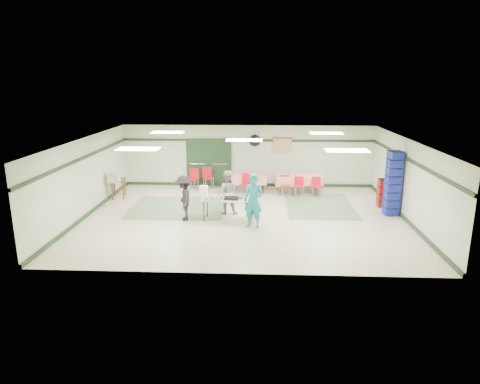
{
  "coord_description": "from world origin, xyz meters",
  "views": [
    {
      "loc": [
        0.53,
        -14.15,
        4.64
      ],
      "look_at": [
        -0.12,
        -0.3,
        0.97
      ],
      "focal_mm": 32.0,
      "sensor_mm": 36.0,
      "label": 1
    }
  ],
  "objects_px": {
    "volunteer_dark": "(184,198)",
    "chair_b": "(285,183)",
    "crate_stack_red": "(383,193)",
    "printer_table": "(118,182)",
    "volunteer_grey": "(227,192)",
    "chair_loose_a": "(208,176)",
    "chair_a": "(299,184)",
    "chair_loose_b": "(194,177)",
    "crate_stack_blue_a": "(393,183)",
    "volunteer_teal": "(253,201)",
    "office_printer": "(114,178)",
    "chair_c": "(316,184)",
    "dining_table_b": "(246,178)",
    "serving_table": "(228,200)",
    "crate_stack_blue_b": "(392,187)",
    "broom": "(106,188)",
    "chair_d": "(246,182)",
    "dining_table_a": "(298,179)"
  },
  "relations": [
    {
      "from": "dining_table_a",
      "to": "chair_c",
      "type": "distance_m",
      "value": 0.9
    },
    {
      "from": "dining_table_a",
      "to": "crate_stack_red",
      "type": "distance_m",
      "value": 3.6
    },
    {
      "from": "chair_a",
      "to": "chair_b",
      "type": "height_order",
      "value": "chair_b"
    },
    {
      "from": "volunteer_dark",
      "to": "chair_d",
      "type": "distance_m",
      "value": 3.89
    },
    {
      "from": "chair_loose_a",
      "to": "printer_table",
      "type": "bearing_deg",
      "value": -176.66
    },
    {
      "from": "volunteer_grey",
      "to": "chair_c",
      "type": "distance_m",
      "value": 4.32
    },
    {
      "from": "chair_b",
      "to": "chair_d",
      "type": "distance_m",
      "value": 1.62
    },
    {
      "from": "dining_table_a",
      "to": "volunteer_teal",
      "type": "bearing_deg",
      "value": -120.13
    },
    {
      "from": "dining_table_b",
      "to": "crate_stack_red",
      "type": "distance_m",
      "value": 5.56
    },
    {
      "from": "chair_c",
      "to": "crate_stack_blue_a",
      "type": "relative_size",
      "value": 0.34
    },
    {
      "from": "dining_table_b",
      "to": "crate_stack_blue_a",
      "type": "height_order",
      "value": "crate_stack_blue_a"
    },
    {
      "from": "serving_table",
      "to": "chair_d",
      "type": "distance_m",
      "value": 3.37
    },
    {
      "from": "chair_loose_b",
      "to": "printer_table",
      "type": "height_order",
      "value": "chair_loose_b"
    },
    {
      "from": "chair_loose_b",
      "to": "crate_stack_red",
      "type": "bearing_deg",
      "value": -1.25
    },
    {
      "from": "office_printer",
      "to": "dining_table_b",
      "type": "bearing_deg",
      "value": 11.48
    },
    {
      "from": "chair_loose_a",
      "to": "serving_table",
      "type": "bearing_deg",
      "value": -97.16
    },
    {
      "from": "printer_table",
      "to": "dining_table_b",
      "type": "bearing_deg",
      "value": 1.42
    },
    {
      "from": "volunteer_grey",
      "to": "broom",
      "type": "bearing_deg",
      "value": -11.36
    },
    {
      "from": "chair_loose_a",
      "to": "broom",
      "type": "bearing_deg",
      "value": -163.82
    },
    {
      "from": "dining_table_b",
      "to": "printer_table",
      "type": "distance_m",
      "value": 5.24
    },
    {
      "from": "chair_loose_a",
      "to": "crate_stack_red",
      "type": "distance_m",
      "value": 7.31
    },
    {
      "from": "volunteer_teal",
      "to": "chair_loose_a",
      "type": "distance_m",
      "value": 5.44
    },
    {
      "from": "dining_table_b",
      "to": "crate_stack_blue_b",
      "type": "height_order",
      "value": "crate_stack_blue_b"
    },
    {
      "from": "dining_table_b",
      "to": "chair_c",
      "type": "xyz_separation_m",
      "value": [
        2.89,
        -0.57,
        -0.09
      ]
    },
    {
      "from": "volunteer_grey",
      "to": "chair_a",
      "type": "xyz_separation_m",
      "value": [
        2.76,
        2.57,
        -0.3
      ]
    },
    {
      "from": "chair_loose_a",
      "to": "crate_stack_blue_a",
      "type": "height_order",
      "value": "crate_stack_blue_a"
    },
    {
      "from": "chair_loose_a",
      "to": "chair_c",
      "type": "bearing_deg",
      "value": -35.82
    },
    {
      "from": "volunteer_dark",
      "to": "broom",
      "type": "xyz_separation_m",
      "value": [
        -3.22,
        1.56,
        -0.07
      ]
    },
    {
      "from": "volunteer_dark",
      "to": "chair_b",
      "type": "bearing_deg",
      "value": 118.53
    },
    {
      "from": "volunteer_dark",
      "to": "chair_a",
      "type": "xyz_separation_m",
      "value": [
        4.16,
        3.34,
        -0.29
      ]
    },
    {
      "from": "broom",
      "to": "crate_stack_blue_a",
      "type": "bearing_deg",
      "value": -12.57
    },
    {
      "from": "volunteer_dark",
      "to": "chair_b",
      "type": "distance_m",
      "value": 4.91
    },
    {
      "from": "volunteer_grey",
      "to": "chair_loose_a",
      "type": "bearing_deg",
      "value": -74.42
    },
    {
      "from": "crate_stack_red",
      "to": "printer_table",
      "type": "relative_size",
      "value": 1.17
    },
    {
      "from": "dining_table_b",
      "to": "chair_d",
      "type": "distance_m",
      "value": 0.57
    },
    {
      "from": "serving_table",
      "to": "chair_a",
      "type": "height_order",
      "value": "chair_a"
    },
    {
      "from": "chair_loose_a",
      "to": "office_printer",
      "type": "height_order",
      "value": "office_printer"
    },
    {
      "from": "serving_table",
      "to": "broom",
      "type": "height_order",
      "value": "broom"
    },
    {
      "from": "chair_a",
      "to": "broom",
      "type": "relative_size",
      "value": 0.58
    },
    {
      "from": "volunteer_grey",
      "to": "crate_stack_blue_a",
      "type": "bearing_deg",
      "value": 179.72
    },
    {
      "from": "crate_stack_blue_a",
      "to": "crate_stack_blue_b",
      "type": "relative_size",
      "value": 1.15
    },
    {
      "from": "chair_loose_b",
      "to": "office_printer",
      "type": "distance_m",
      "value": 3.45
    },
    {
      "from": "chair_a",
      "to": "chair_b",
      "type": "xyz_separation_m",
      "value": [
        -0.57,
        0.0,
        0.03
      ]
    },
    {
      "from": "serving_table",
      "to": "office_printer",
      "type": "distance_m",
      "value": 5.16
    },
    {
      "from": "volunteer_teal",
      "to": "office_printer",
      "type": "xyz_separation_m",
      "value": [
        -5.49,
        2.87,
        0.04
      ]
    },
    {
      "from": "chair_b",
      "to": "chair_loose_b",
      "type": "distance_m",
      "value": 4.0
    },
    {
      "from": "chair_a",
      "to": "chair_loose_b",
      "type": "height_order",
      "value": "chair_loose_b"
    },
    {
      "from": "chair_d",
      "to": "crate_stack_blue_b",
      "type": "height_order",
      "value": "crate_stack_blue_b"
    },
    {
      "from": "serving_table",
      "to": "chair_b",
      "type": "relative_size",
      "value": 2.22
    },
    {
      "from": "serving_table",
      "to": "chair_b",
      "type": "distance_m",
      "value": 3.94
    }
  ]
}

